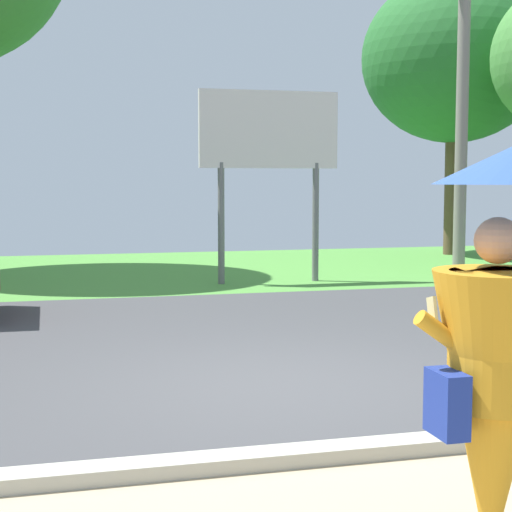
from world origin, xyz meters
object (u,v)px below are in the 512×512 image
tree_right_far (454,59)px  utility_pole (462,108)px  monk_pedestrian (502,350)px  roadside_billboard (269,143)px

tree_right_far → utility_pole: bearing=-116.2°
monk_pedestrian → utility_pole: 12.66m
utility_pole → roadside_billboard: 3.97m
monk_pedestrian → utility_pole: size_ratio=0.34×
tree_right_far → roadside_billboard: bearing=-144.1°
monk_pedestrian → roadside_billboard: roadside_billboard is taller
roadside_billboard → tree_right_far: bearing=35.9°
utility_pole → monk_pedestrian: bearing=-117.8°
utility_pole → tree_right_far: 5.06m
utility_pole → tree_right_far: size_ratio=0.89×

